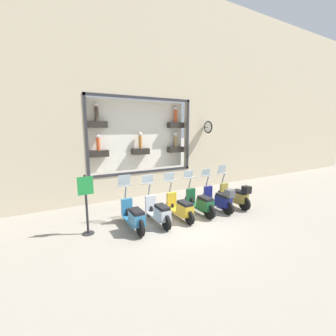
{
  "coord_description": "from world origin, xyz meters",
  "views": [
    {
      "loc": [
        -6.28,
        4.12,
        3.2
      ],
      "look_at": [
        1.61,
        -0.32,
        1.61
      ],
      "focal_mm": 24.0,
      "sensor_mm": 36.0,
      "label": 1
    }
  ],
  "objects_px": {
    "scooter_olive_0": "(236,195)",
    "scooter_yellow_3": "(181,208)",
    "shop_sign_post": "(86,202)",
    "scooter_green_2": "(200,203)",
    "scooter_teal_5": "(134,216)",
    "scooter_navy_1": "(219,199)",
    "scooter_silver_4": "(158,212)"
  },
  "relations": [
    {
      "from": "scooter_yellow_3",
      "to": "scooter_silver_4",
      "type": "xyz_separation_m",
      "value": [
        0.0,
        0.89,
        0.01
      ]
    },
    {
      "from": "scooter_green_2",
      "to": "shop_sign_post",
      "type": "relative_size",
      "value": 0.97
    },
    {
      "from": "scooter_olive_0",
      "to": "scooter_navy_1",
      "type": "relative_size",
      "value": 1.0
    },
    {
      "from": "scooter_olive_0",
      "to": "scooter_navy_1",
      "type": "height_order",
      "value": "scooter_olive_0"
    },
    {
      "from": "scooter_green_2",
      "to": "shop_sign_post",
      "type": "distance_m",
      "value": 4.06
    },
    {
      "from": "scooter_olive_0",
      "to": "scooter_silver_4",
      "type": "bearing_deg",
      "value": 89.14
    },
    {
      "from": "scooter_teal_5",
      "to": "scooter_green_2",
      "type": "bearing_deg",
      "value": -90.05
    },
    {
      "from": "scooter_green_2",
      "to": "scooter_silver_4",
      "type": "height_order",
      "value": "same"
    },
    {
      "from": "scooter_olive_0",
      "to": "shop_sign_post",
      "type": "distance_m",
      "value": 5.81
    },
    {
      "from": "shop_sign_post",
      "to": "scooter_teal_5",
      "type": "bearing_deg",
      "value": -106.54
    },
    {
      "from": "scooter_teal_5",
      "to": "scooter_yellow_3",
      "type": "bearing_deg",
      "value": -90.27
    },
    {
      "from": "scooter_navy_1",
      "to": "scooter_silver_4",
      "type": "height_order",
      "value": "scooter_silver_4"
    },
    {
      "from": "scooter_olive_0",
      "to": "scooter_green_2",
      "type": "relative_size",
      "value": 1.0
    },
    {
      "from": "scooter_green_2",
      "to": "scooter_silver_4",
      "type": "distance_m",
      "value": 1.77
    },
    {
      "from": "scooter_green_2",
      "to": "shop_sign_post",
      "type": "bearing_deg",
      "value": 84.3
    },
    {
      "from": "scooter_yellow_3",
      "to": "shop_sign_post",
      "type": "bearing_deg",
      "value": 82.57
    },
    {
      "from": "scooter_navy_1",
      "to": "scooter_yellow_3",
      "type": "height_order",
      "value": "scooter_yellow_3"
    },
    {
      "from": "scooter_olive_0",
      "to": "scooter_yellow_3",
      "type": "relative_size",
      "value": 1.01
    },
    {
      "from": "scooter_yellow_3",
      "to": "scooter_teal_5",
      "type": "relative_size",
      "value": 0.99
    },
    {
      "from": "scooter_navy_1",
      "to": "scooter_yellow_3",
      "type": "relative_size",
      "value": 1.0
    },
    {
      "from": "scooter_green_2",
      "to": "scooter_olive_0",
      "type": "bearing_deg",
      "value": -91.83
    },
    {
      "from": "scooter_olive_0",
      "to": "scooter_green_2",
      "type": "bearing_deg",
      "value": 88.17
    },
    {
      "from": "scooter_navy_1",
      "to": "scooter_green_2",
      "type": "xyz_separation_m",
      "value": [
        0.06,
        0.89,
        -0.03
      ]
    },
    {
      "from": "scooter_green_2",
      "to": "scooter_yellow_3",
      "type": "xyz_separation_m",
      "value": [
        -0.01,
        0.89,
        -0.02
      ]
    },
    {
      "from": "scooter_olive_0",
      "to": "scooter_silver_4",
      "type": "relative_size",
      "value": 1.0
    },
    {
      "from": "scooter_navy_1",
      "to": "scooter_teal_5",
      "type": "height_order",
      "value": "scooter_teal_5"
    },
    {
      "from": "scooter_navy_1",
      "to": "shop_sign_post",
      "type": "height_order",
      "value": "shop_sign_post"
    },
    {
      "from": "scooter_yellow_3",
      "to": "scooter_teal_5",
      "type": "height_order",
      "value": "scooter_teal_5"
    },
    {
      "from": "scooter_yellow_3",
      "to": "shop_sign_post",
      "type": "xyz_separation_m",
      "value": [
        0.41,
        3.11,
        0.59
      ]
    },
    {
      "from": "scooter_olive_0",
      "to": "scooter_yellow_3",
      "type": "height_order",
      "value": "scooter_olive_0"
    },
    {
      "from": "scooter_navy_1",
      "to": "shop_sign_post",
      "type": "distance_m",
      "value": 4.93
    },
    {
      "from": "scooter_silver_4",
      "to": "scooter_teal_5",
      "type": "relative_size",
      "value": 0.99
    }
  ]
}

